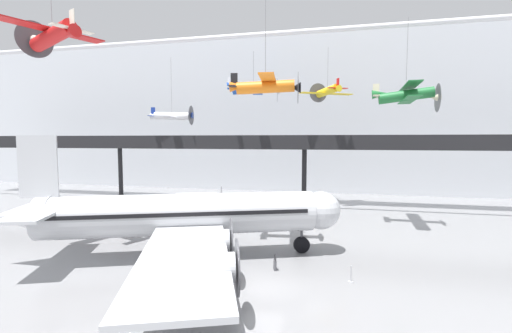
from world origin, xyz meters
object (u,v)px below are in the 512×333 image
object	(u,v)px
suspended_plane_blue_trainer	(253,88)
stanchion_barrier	(351,277)
suspended_plane_red_highwing	(53,35)
suspended_plane_yellow_lowwing	(327,91)
info_sign_pedestal	(275,264)
suspended_plane_orange_highwing	(266,86)
suspended_plane_green_biplane	(406,95)
suspended_plane_white_twin	(172,116)
airliner_silver_main	(180,215)

from	to	relation	value
suspended_plane_blue_trainer	stanchion_barrier	bearing A→B (deg)	-72.98
suspended_plane_red_highwing	stanchion_barrier	world-z (taller)	suspended_plane_red_highwing
suspended_plane_yellow_lowwing	suspended_plane_red_highwing	xyz separation A→B (m)	(-21.55, -23.16, 2.01)
info_sign_pedestal	suspended_plane_orange_highwing	bearing A→B (deg)	88.43
stanchion_barrier	suspended_plane_green_biplane	bearing A→B (deg)	69.33
suspended_plane_white_twin	info_sign_pedestal	size ratio (longest dim) A/B	7.96
suspended_plane_blue_trainer	suspended_plane_orange_highwing	xyz separation A→B (m)	(5.49, -18.71, -2.78)
airliner_silver_main	suspended_plane_green_biplane	xyz separation A→B (m)	(18.35, 13.74, 10.23)
suspended_plane_white_twin	suspended_plane_green_biplane	xyz separation A→B (m)	(30.67, -9.77, 0.99)
suspended_plane_yellow_lowwing	suspended_plane_blue_trainer	distance (m)	10.15
stanchion_barrier	suspended_plane_red_highwing	bearing A→B (deg)	175.03
airliner_silver_main	suspended_plane_white_twin	bearing A→B (deg)	96.62
info_sign_pedestal	stanchion_barrier	bearing A→B (deg)	-30.00
suspended_plane_yellow_lowwing	suspended_plane_green_biplane	size ratio (longest dim) A/B	0.76
suspended_plane_green_biplane	stanchion_barrier	size ratio (longest dim) A/B	8.71
suspended_plane_orange_highwing	info_sign_pedestal	size ratio (longest dim) A/B	7.35
suspended_plane_orange_highwing	suspended_plane_red_highwing	distance (m)	17.88
info_sign_pedestal	airliner_silver_main	bearing A→B (deg)	154.76
airliner_silver_main	suspended_plane_yellow_lowwing	distance (m)	28.55
suspended_plane_red_highwing	suspended_plane_blue_trainer	bearing A→B (deg)	-94.27
info_sign_pedestal	suspended_plane_white_twin	bearing A→B (deg)	109.29
suspended_plane_white_twin	suspended_plane_green_biplane	distance (m)	32.20
airliner_silver_main	info_sign_pedestal	xyz separation A→B (m)	(7.48, -0.69, -2.92)
suspended_plane_white_twin	airliner_silver_main	bearing A→B (deg)	-69.94
suspended_plane_blue_trainer	suspended_plane_white_twin	size ratio (longest dim) A/B	0.92
suspended_plane_blue_trainer	info_sign_pedestal	bearing A→B (deg)	-82.54
suspended_plane_yellow_lowwing	info_sign_pedestal	xyz separation A→B (m)	(-2.86, -24.33, -15.14)
suspended_plane_yellow_lowwing	airliner_silver_main	bearing A→B (deg)	127.30
suspended_plane_green_biplane	stanchion_barrier	world-z (taller)	suspended_plane_green_biplane
suspended_plane_blue_trainer	suspended_plane_red_highwing	size ratio (longest dim) A/B	1.04
suspended_plane_red_highwing	suspended_plane_green_biplane	distance (m)	32.64
suspended_plane_yellow_lowwing	suspended_plane_green_biplane	world-z (taller)	suspended_plane_yellow_lowwing
suspended_plane_white_twin	info_sign_pedestal	xyz separation A→B (m)	(19.80, -24.19, -12.16)
suspended_plane_white_twin	stanchion_barrier	xyz separation A→B (m)	(24.89, -25.09, -12.29)
suspended_plane_orange_highwing	airliner_silver_main	bearing A→B (deg)	-148.08
suspended_plane_red_highwing	info_sign_pedestal	world-z (taller)	suspended_plane_red_highwing
suspended_plane_red_highwing	suspended_plane_green_biplane	xyz separation A→B (m)	(29.56, 13.26, -4.00)
airliner_silver_main	stanchion_barrier	distance (m)	13.03
suspended_plane_red_highwing	suspended_plane_orange_highwing	bearing A→B (deg)	-143.95
suspended_plane_white_twin	stanchion_barrier	size ratio (longest dim) A/B	9.16
suspended_plane_blue_trainer	info_sign_pedestal	world-z (taller)	suspended_plane_blue_trainer
suspended_plane_yellow_lowwing	suspended_plane_red_highwing	size ratio (longest dim) A/B	0.82
suspended_plane_white_twin	stanchion_barrier	bearing A→B (deg)	-52.83
suspended_plane_yellow_lowwing	info_sign_pedestal	distance (m)	28.80
suspended_plane_blue_trainer	suspended_plane_green_biplane	size ratio (longest dim) A/B	0.96
airliner_silver_main	suspended_plane_yellow_lowwing	xyz separation A→B (m)	(10.34, 23.65, 12.22)
airliner_silver_main	suspended_plane_blue_trainer	distance (m)	26.68
suspended_plane_orange_highwing	suspended_plane_green_biplane	bearing A→B (deg)	28.74
airliner_silver_main	suspended_plane_green_biplane	bearing A→B (deg)	15.79
suspended_plane_yellow_lowwing	suspended_plane_orange_highwing	bearing A→B (deg)	137.24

